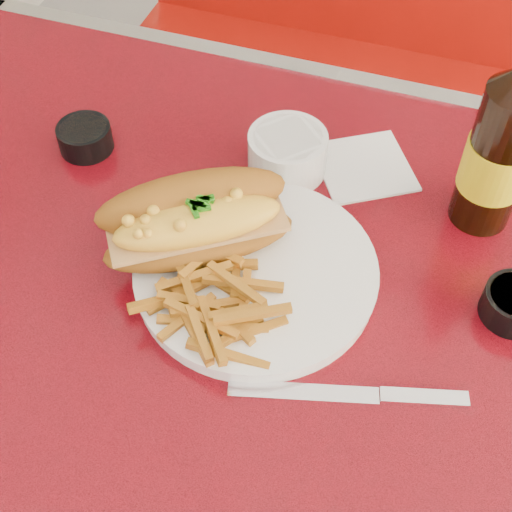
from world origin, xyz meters
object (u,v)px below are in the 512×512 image
(knife, at_px, (368,395))
(mac_hoagie, at_px, (196,221))
(gravy_ramekin, at_px, (287,152))
(dinner_plate, at_px, (256,273))
(booth_bench_far, at_px, (379,147))
(sauce_cup_left, at_px, (85,137))
(beer_bottle, at_px, (502,146))
(fork, at_px, (197,260))
(diner_table, at_px, (272,370))

(knife, bearing_deg, mac_hoagie, 137.77)
(gravy_ramekin, bearing_deg, dinner_plate, -83.67)
(gravy_ramekin, bearing_deg, booth_bench_far, 85.68)
(sauce_cup_left, bearing_deg, booth_bench_far, 65.47)
(sauce_cup_left, bearing_deg, gravy_ramekin, 10.14)
(booth_bench_far, xyz_separation_m, gravy_ramekin, (-0.05, -0.62, 0.51))
(booth_bench_far, distance_m, mac_hoagie, 0.96)
(booth_bench_far, xyz_separation_m, knife, (0.12, -0.90, 0.49))
(beer_bottle, bearing_deg, gravy_ramekin, 179.94)
(fork, xyz_separation_m, knife, (0.22, -0.09, -0.02))
(mac_hoagie, xyz_separation_m, gravy_ramekin, (0.05, 0.17, -0.03))
(beer_bottle, bearing_deg, sauce_cup_left, -174.74)
(mac_hoagie, xyz_separation_m, fork, (0.01, -0.02, -0.04))
(dinner_plate, bearing_deg, diner_table, -29.46)
(mac_hoagie, relative_size, fork, 1.69)
(gravy_ramekin, height_order, sauce_cup_left, gravy_ramekin)
(fork, bearing_deg, mac_hoagie, -0.53)
(diner_table, height_order, dinner_plate, dinner_plate)
(dinner_plate, xyz_separation_m, knife, (0.15, -0.10, -0.01))
(gravy_ramekin, bearing_deg, diner_table, -76.32)
(diner_table, distance_m, gravy_ramekin, 0.27)
(fork, relative_size, gravy_ramekin, 1.05)
(diner_table, height_order, mac_hoagie, mac_hoagie)
(diner_table, bearing_deg, mac_hoagie, 164.96)
(mac_hoagie, height_order, sauce_cup_left, mac_hoagie)
(mac_hoagie, relative_size, gravy_ramekin, 1.78)
(booth_bench_far, bearing_deg, gravy_ramekin, -94.32)
(fork, distance_m, gravy_ramekin, 0.19)
(beer_bottle, distance_m, knife, 0.31)
(fork, height_order, knife, fork)
(diner_table, height_order, fork, fork)
(diner_table, relative_size, beer_bottle, 4.23)
(diner_table, height_order, booth_bench_far, booth_bench_far)
(sauce_cup_left, distance_m, beer_bottle, 0.51)
(booth_bench_far, bearing_deg, sauce_cup_left, -114.53)
(mac_hoagie, distance_m, sauce_cup_left, 0.24)
(booth_bench_far, bearing_deg, beer_bottle, -72.74)
(mac_hoagie, height_order, beer_bottle, beer_bottle)
(fork, distance_m, knife, 0.24)
(sauce_cup_left, height_order, knife, sauce_cup_left)
(knife, bearing_deg, sauce_cup_left, 136.09)
(fork, height_order, sauce_cup_left, sauce_cup_left)
(beer_bottle, bearing_deg, knife, -103.79)
(diner_table, bearing_deg, gravy_ramekin, 103.68)
(sauce_cup_left, bearing_deg, dinner_plate, -25.35)
(dinner_plate, bearing_deg, sauce_cup_left, 154.65)
(gravy_ramekin, height_order, knife, gravy_ramekin)
(diner_table, relative_size, booth_bench_far, 1.03)
(mac_hoagie, xyz_separation_m, knife, (0.22, -0.11, -0.06))
(gravy_ramekin, distance_m, knife, 0.33)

